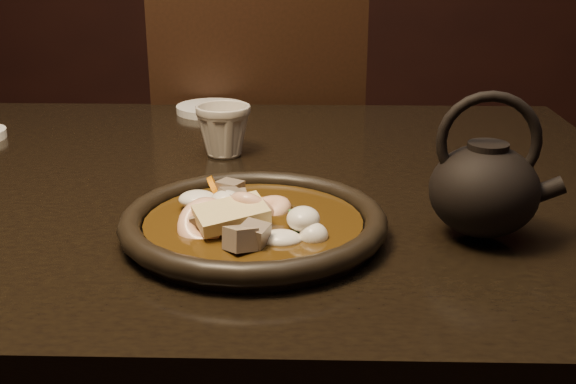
{
  "coord_description": "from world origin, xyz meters",
  "views": [
    {
      "loc": [
        0.33,
        -0.94,
        1.07
      ],
      "look_at": [
        0.31,
        -0.2,
        0.8
      ],
      "focal_mm": 45.0,
      "sensor_mm": 36.0,
      "label": 1
    }
  ],
  "objects_px": {
    "chair": "(256,186)",
    "plate": "(254,224)",
    "table": "(73,227)",
    "tea_cup": "(224,129)",
    "teapot": "(485,185)"
  },
  "relations": [
    {
      "from": "chair",
      "to": "tea_cup",
      "type": "distance_m",
      "value": 0.58
    },
    {
      "from": "table",
      "to": "tea_cup",
      "type": "relative_size",
      "value": 19.22
    },
    {
      "from": "chair",
      "to": "teapot",
      "type": "height_order",
      "value": "chair"
    },
    {
      "from": "table",
      "to": "tea_cup",
      "type": "xyz_separation_m",
      "value": [
        0.21,
        0.1,
        0.12
      ]
    },
    {
      "from": "chair",
      "to": "plate",
      "type": "xyz_separation_m",
      "value": [
        0.06,
        -0.82,
        0.24
      ]
    },
    {
      "from": "table",
      "to": "plate",
      "type": "height_order",
      "value": "plate"
    },
    {
      "from": "plate",
      "to": "tea_cup",
      "type": "height_order",
      "value": "tea_cup"
    },
    {
      "from": "table",
      "to": "chair",
      "type": "height_order",
      "value": "chair"
    },
    {
      "from": "chair",
      "to": "teapot",
      "type": "bearing_deg",
      "value": 102.13
    },
    {
      "from": "teapot",
      "to": "chair",
      "type": "bearing_deg",
      "value": 115.97
    },
    {
      "from": "chair",
      "to": "teapot",
      "type": "relative_size",
      "value": 5.96
    },
    {
      "from": "chair",
      "to": "table",
      "type": "bearing_deg",
      "value": 62.0
    },
    {
      "from": "plate",
      "to": "teapot",
      "type": "xyz_separation_m",
      "value": [
        0.25,
        0.01,
        0.05
      ]
    },
    {
      "from": "chair",
      "to": "plate",
      "type": "bearing_deg",
      "value": 85.37
    },
    {
      "from": "table",
      "to": "teapot",
      "type": "xyz_separation_m",
      "value": [
        0.53,
        -0.2,
        0.14
      ]
    }
  ]
}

